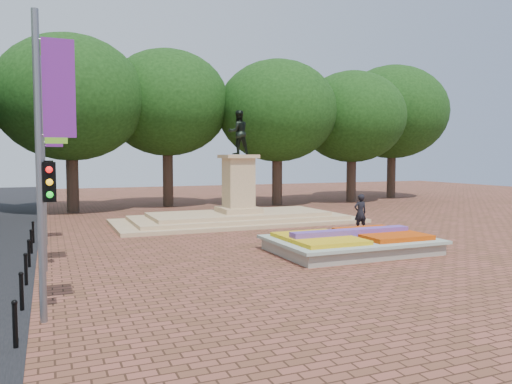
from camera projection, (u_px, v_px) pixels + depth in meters
ground at (305, 245)px, 21.27m from camera, size 90.00×90.00×0.00m
flower_bed at (351, 242)px, 19.79m from camera, size 6.30×4.30×0.91m
monument at (238, 207)px, 28.57m from camera, size 14.00×6.00×6.40m
tree_row_back at (221, 119)px, 38.27m from camera, size 44.80×8.80×10.43m
banner_poles at (46, 153)px, 15.92m from camera, size 0.88×11.17×7.00m
bollard_row at (28, 260)px, 15.74m from camera, size 0.12×13.12×0.98m
pedestrian at (360, 213)px, 25.31m from camera, size 0.72×0.50×1.89m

